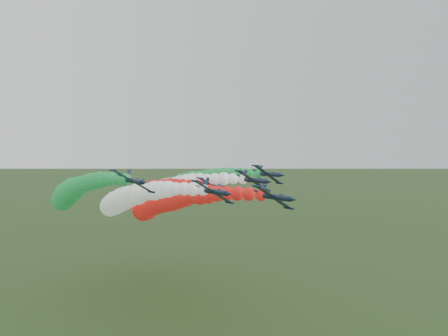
% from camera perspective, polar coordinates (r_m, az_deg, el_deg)
% --- Properties ---
extents(jet_lead, '(16.52, 87.69, 19.62)m').
position_cam_1_polar(jet_lead, '(143.07, -7.87, -4.58)').
color(jet_lead, '#111E34').
rests_on(jet_lead, ground).
extents(jet_inner_left, '(16.25, 87.42, 19.35)m').
position_cam_1_polar(jet_inner_left, '(149.13, -12.69, -4.02)').
color(jet_inner_left, '#111E34').
rests_on(jet_inner_left, ground).
extents(jet_inner_right, '(17.30, 88.48, 20.40)m').
position_cam_1_polar(jet_inner_right, '(162.48, -8.70, -3.14)').
color(jet_inner_right, '#111E34').
rests_on(jet_inner_right, ground).
extents(jet_outer_left, '(16.47, 87.64, 19.57)m').
position_cam_1_polar(jet_outer_left, '(154.92, -19.28, -3.00)').
color(jet_outer_left, '#111E34').
rests_on(jet_outer_left, ground).
extents(jet_outer_right, '(16.72, 87.89, 19.82)m').
position_cam_1_polar(jet_outer_right, '(173.69, -6.10, -2.37)').
color(jet_outer_right, '#111E34').
rests_on(jet_outer_right, ground).
extents(jet_trail, '(16.45, 87.62, 19.55)m').
position_cam_1_polar(jet_trail, '(171.33, -11.26, -3.50)').
color(jet_trail, '#111E34').
rests_on(jet_trail, ground).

